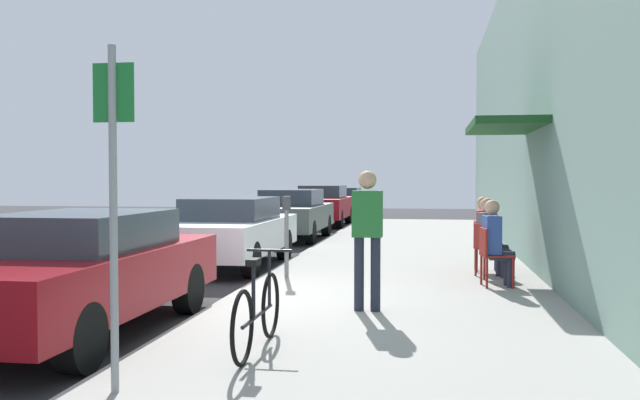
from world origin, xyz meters
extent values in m
plane|color=#2D2D30|center=(0.00, 0.00, 0.00)|extent=(60.00, 60.00, 0.00)
cube|color=#9E9B93|center=(2.25, 2.00, 0.06)|extent=(4.50, 32.00, 0.12)
cube|color=gray|center=(4.65, 2.00, 3.24)|extent=(0.30, 32.00, 6.48)
cube|color=#19471E|center=(3.95, 2.95, 2.60)|extent=(1.10, 2.80, 0.12)
cube|color=maroon|center=(-1.10, -1.88, 0.63)|extent=(1.80, 4.40, 0.63)
cube|color=#333D47|center=(-1.10, -1.73, 1.15)|extent=(1.48, 2.11, 0.40)
cylinder|color=black|center=(-0.31, -0.52, 0.32)|extent=(0.22, 0.64, 0.64)
cylinder|color=black|center=(-1.89, -0.52, 0.32)|extent=(0.22, 0.64, 0.64)
cylinder|color=black|center=(-0.31, -3.25, 0.32)|extent=(0.22, 0.64, 0.64)
cube|color=silver|center=(-1.10, 3.95, 0.62)|extent=(1.80, 4.40, 0.61)
cube|color=#333D47|center=(-1.10, 4.10, 1.14)|extent=(1.48, 2.11, 0.42)
cylinder|color=black|center=(-0.31, 5.31, 0.32)|extent=(0.22, 0.64, 0.64)
cylinder|color=black|center=(-1.89, 5.31, 0.32)|extent=(0.22, 0.64, 0.64)
cylinder|color=black|center=(-0.31, 2.59, 0.32)|extent=(0.22, 0.64, 0.64)
cylinder|color=black|center=(-1.89, 2.59, 0.32)|extent=(0.22, 0.64, 0.64)
cube|color=#47514C|center=(-1.10, 9.92, 0.64)|extent=(1.80, 4.40, 0.65)
cube|color=#333D47|center=(-1.10, 10.07, 1.19)|extent=(1.48, 2.11, 0.44)
cylinder|color=black|center=(-0.31, 11.28, 0.32)|extent=(0.22, 0.64, 0.64)
cylinder|color=black|center=(-1.89, 11.28, 0.32)|extent=(0.22, 0.64, 0.64)
cylinder|color=black|center=(-0.31, 8.56, 0.32)|extent=(0.22, 0.64, 0.64)
cylinder|color=black|center=(-1.89, 8.56, 0.32)|extent=(0.22, 0.64, 0.64)
cube|color=maroon|center=(-1.10, 15.62, 0.67)|extent=(1.80, 4.40, 0.70)
cube|color=#333D47|center=(-1.10, 15.77, 1.24)|extent=(1.48, 2.11, 0.45)
cylinder|color=black|center=(-0.31, 16.98, 0.32)|extent=(0.22, 0.64, 0.64)
cylinder|color=black|center=(-1.89, 16.98, 0.32)|extent=(0.22, 0.64, 0.64)
cylinder|color=black|center=(-0.31, 14.26, 0.32)|extent=(0.22, 0.64, 0.64)
cylinder|color=black|center=(-1.89, 14.26, 0.32)|extent=(0.22, 0.64, 0.64)
cube|color=navy|center=(-1.10, 21.32, 0.60)|extent=(1.80, 4.40, 0.55)
cube|color=#333D47|center=(-1.10, 21.47, 1.09)|extent=(1.48, 2.11, 0.43)
cylinder|color=black|center=(-0.31, 22.68, 0.32)|extent=(0.22, 0.64, 0.64)
cylinder|color=black|center=(-1.89, 22.68, 0.32)|extent=(0.22, 0.64, 0.64)
cylinder|color=black|center=(-0.31, 19.95, 0.32)|extent=(0.22, 0.64, 0.64)
cylinder|color=black|center=(-1.89, 19.95, 0.32)|extent=(0.22, 0.64, 0.64)
cylinder|color=slate|center=(0.45, 1.97, 0.67)|extent=(0.07, 0.07, 1.10)
cube|color=#383D42|center=(0.45, 1.97, 1.33)|extent=(0.12, 0.10, 0.22)
cylinder|color=gray|center=(0.40, -4.03, 1.42)|extent=(0.06, 0.06, 2.60)
cube|color=#19722D|center=(0.40, -4.01, 2.37)|extent=(0.32, 0.02, 0.44)
torus|color=black|center=(1.16, -2.14, 0.45)|extent=(0.04, 0.66, 0.66)
torus|color=black|center=(1.16, -3.19, 0.45)|extent=(0.04, 0.66, 0.66)
cylinder|color=black|center=(1.16, -2.67, 0.45)|extent=(0.04, 1.05, 0.04)
cylinder|color=black|center=(1.16, -2.82, 0.70)|extent=(0.04, 0.04, 0.50)
cube|color=black|center=(1.16, -2.82, 0.97)|extent=(0.10, 0.20, 0.06)
cylinder|color=black|center=(1.16, -2.19, 0.73)|extent=(0.03, 0.03, 0.56)
cylinder|color=black|center=(1.16, -2.19, 1.01)|extent=(0.46, 0.03, 0.03)
cylinder|color=maroon|center=(3.89, 1.77, 0.34)|extent=(0.04, 0.04, 0.45)
cylinder|color=maroon|center=(3.95, 1.39, 0.34)|extent=(0.04, 0.04, 0.45)
cylinder|color=maroon|center=(3.52, 1.72, 0.34)|extent=(0.04, 0.04, 0.45)
cylinder|color=maroon|center=(3.57, 1.34, 0.34)|extent=(0.04, 0.04, 0.45)
cube|color=maroon|center=(3.73, 1.56, 0.59)|extent=(0.50, 0.50, 0.03)
cube|color=maroon|center=(3.53, 1.53, 0.79)|extent=(0.09, 0.44, 0.40)
cylinder|color=#232838|center=(3.90, 1.68, 0.35)|extent=(0.11, 0.11, 0.47)
cylinder|color=#232838|center=(3.77, 1.66, 0.59)|extent=(0.38, 0.19, 0.14)
cylinder|color=#232838|center=(3.92, 1.48, 0.35)|extent=(0.11, 0.11, 0.47)
cylinder|color=#232838|center=(3.79, 1.46, 0.59)|extent=(0.38, 0.19, 0.14)
cube|color=#334C99|center=(3.65, 1.54, 0.89)|extent=(0.27, 0.39, 0.56)
sphere|color=tan|center=(3.65, 1.54, 1.30)|extent=(0.22, 0.22, 0.22)
cylinder|color=maroon|center=(3.86, 2.74, 0.34)|extent=(0.04, 0.04, 0.45)
cylinder|color=maroon|center=(3.97, 2.38, 0.34)|extent=(0.04, 0.04, 0.45)
cylinder|color=maroon|center=(3.49, 2.63, 0.34)|extent=(0.04, 0.04, 0.45)
cylinder|color=maroon|center=(3.60, 2.27, 0.34)|extent=(0.04, 0.04, 0.45)
cube|color=maroon|center=(3.73, 2.50, 0.59)|extent=(0.55, 0.55, 0.03)
cube|color=maroon|center=(3.53, 2.44, 0.79)|extent=(0.16, 0.43, 0.40)
cylinder|color=#232838|center=(3.87, 2.65, 0.35)|extent=(0.11, 0.11, 0.47)
cylinder|color=#232838|center=(3.75, 2.61, 0.59)|extent=(0.39, 0.24, 0.14)
cylinder|color=#232838|center=(3.93, 2.46, 0.35)|extent=(0.11, 0.11, 0.47)
cylinder|color=#232838|center=(3.81, 2.42, 0.59)|extent=(0.39, 0.24, 0.14)
cube|color=#595960|center=(3.65, 2.48, 0.89)|extent=(0.32, 0.41, 0.56)
sphere|color=tan|center=(3.65, 2.48, 1.30)|extent=(0.22, 0.22, 0.22)
cylinder|color=maroon|center=(3.92, 3.44, 0.34)|extent=(0.04, 0.04, 0.45)
cylinder|color=maroon|center=(3.92, 3.06, 0.34)|extent=(0.04, 0.04, 0.45)
cylinder|color=maroon|center=(3.54, 3.44, 0.34)|extent=(0.04, 0.04, 0.45)
cylinder|color=maroon|center=(3.54, 3.06, 0.34)|extent=(0.04, 0.04, 0.45)
cube|color=maroon|center=(3.73, 3.25, 0.59)|extent=(0.44, 0.44, 0.03)
cube|color=maroon|center=(3.53, 3.25, 0.79)|extent=(0.03, 0.44, 0.40)
cylinder|color=#232838|center=(3.91, 3.35, 0.35)|extent=(0.11, 0.11, 0.47)
cylinder|color=#232838|center=(3.78, 3.35, 0.59)|extent=(0.36, 0.14, 0.14)
cylinder|color=#232838|center=(3.91, 3.15, 0.35)|extent=(0.11, 0.11, 0.47)
cylinder|color=#232838|center=(3.78, 3.15, 0.59)|extent=(0.36, 0.14, 0.14)
cube|color=#B22626|center=(3.65, 3.25, 0.89)|extent=(0.22, 0.36, 0.56)
sphere|color=tan|center=(3.65, 3.25, 1.30)|extent=(0.22, 0.22, 0.22)
cylinder|color=#232838|center=(1.89, -0.61, 0.57)|extent=(0.12, 0.12, 0.90)
cylinder|color=#232838|center=(2.09, -0.61, 0.57)|extent=(0.12, 0.12, 0.90)
cube|color=#267233|center=(1.99, -0.61, 1.30)|extent=(0.36, 0.22, 0.56)
sphere|color=tan|center=(1.99, -0.61, 1.71)|extent=(0.22, 0.22, 0.22)
camera|label=1|loc=(2.73, -8.80, 1.73)|focal=38.23mm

